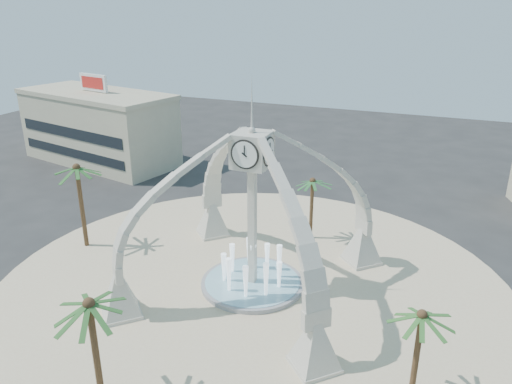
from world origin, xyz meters
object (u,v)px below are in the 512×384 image
at_px(palm_south, 89,305).
at_px(clock_tower, 252,209).
at_px(palm_north, 313,182).
at_px(palm_east, 422,316).
at_px(palm_west, 77,169).
at_px(fountain, 252,282).

bearing_deg(palm_south, clock_tower, 76.95).
height_order(palm_north, palm_south, palm_south).
xyz_separation_m(palm_north, palm_south, (-5.01, -23.87, 0.44)).
xyz_separation_m(palm_east, palm_west, (-29.39, 7.47, 2.25)).
relative_size(clock_tower, palm_north, 2.80).
xyz_separation_m(clock_tower, palm_south, (-3.26, -14.06, -0.42)).
relative_size(fountain, palm_west, 0.96).
distance_m(clock_tower, palm_west, 16.63).
relative_size(fountain, palm_south, 1.15).
xyz_separation_m(clock_tower, palm_west, (-16.60, 0.52, 0.87)).
distance_m(palm_north, palm_south, 24.40).
bearing_deg(palm_east, palm_west, 165.74).
distance_m(palm_east, palm_west, 30.41).
bearing_deg(palm_east, fountain, 151.48).
bearing_deg(clock_tower, palm_south, -103.05).
bearing_deg(fountain, palm_west, 178.21).
distance_m(fountain, palm_south, 15.55).
relative_size(fountain, palm_east, 1.36).
xyz_separation_m(palm_east, palm_north, (-11.04, 16.77, 0.52)).
relative_size(fountain, palm_north, 1.25).
distance_m(palm_west, palm_north, 20.64).
height_order(fountain, palm_south, palm_south).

